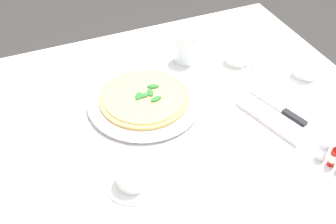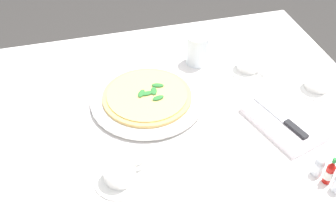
# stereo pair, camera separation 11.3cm
# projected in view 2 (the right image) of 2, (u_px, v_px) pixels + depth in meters

# --- Properties ---
(dining_table) EXTENTS (1.13, 1.13, 0.75)m
(dining_table) POSITION_uv_depth(u_px,v_px,m) (189.00, 165.00, 1.19)
(dining_table) COLOR white
(dining_table) RESTS_ON ground_plane
(pizza_plate) EXTENTS (0.33, 0.33, 0.02)m
(pizza_plate) POSITION_uv_depth(u_px,v_px,m) (147.00, 99.00, 1.19)
(pizza_plate) COLOR white
(pizza_plate) RESTS_ON dining_table
(pizza) EXTENTS (0.26, 0.26, 0.02)m
(pizza) POSITION_uv_depth(u_px,v_px,m) (147.00, 96.00, 1.18)
(pizza) COLOR #DBAD60
(pizza) RESTS_ON pizza_plate
(coffee_cup_right_edge) EXTENTS (0.13, 0.13, 0.07)m
(coffee_cup_right_edge) POSITION_uv_depth(u_px,v_px,m) (318.00, 80.00, 1.23)
(coffee_cup_right_edge) COLOR white
(coffee_cup_right_edge) RESTS_ON dining_table
(coffee_cup_near_right) EXTENTS (0.13, 0.13, 0.06)m
(coffee_cup_near_right) POSITION_uv_depth(u_px,v_px,m) (249.00, 63.00, 1.30)
(coffee_cup_near_right) COLOR white
(coffee_cup_near_right) RESTS_ON dining_table
(coffee_cup_back_corner) EXTENTS (0.13, 0.13, 0.06)m
(coffee_cup_back_corner) POSITION_uv_depth(u_px,v_px,m) (120.00, 172.00, 0.97)
(coffee_cup_back_corner) COLOR white
(coffee_cup_back_corner) RESTS_ON dining_table
(water_glass_near_left) EXTENTS (0.08, 0.08, 0.10)m
(water_glass_near_left) POSITION_uv_depth(u_px,v_px,m) (198.00, 50.00, 1.32)
(water_glass_near_left) COLOR white
(water_glass_near_left) RESTS_ON dining_table
(napkin_folded) EXTENTS (0.25, 0.19, 0.02)m
(napkin_folded) POSITION_uv_depth(u_px,v_px,m) (282.00, 123.00, 1.12)
(napkin_folded) COLOR silver
(napkin_folded) RESTS_ON dining_table
(dinner_knife) EXTENTS (0.19, 0.08, 0.01)m
(dinner_knife) POSITION_uv_depth(u_px,v_px,m) (283.00, 119.00, 1.11)
(dinner_knife) COLOR silver
(dinner_knife) RESTS_ON napkin_folded
(hot_sauce_bottle) EXTENTS (0.02, 0.02, 0.08)m
(hot_sauce_bottle) POSITION_uv_depth(u_px,v_px,m) (330.00, 172.00, 0.96)
(hot_sauce_bottle) COLOR #B7140F
(hot_sauce_bottle) RESTS_ON dining_table
(salt_shaker) EXTENTS (0.03, 0.03, 0.06)m
(salt_shaker) POSITION_uv_depth(u_px,v_px,m) (319.00, 167.00, 0.98)
(salt_shaker) COLOR white
(salt_shaker) RESTS_ON dining_table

